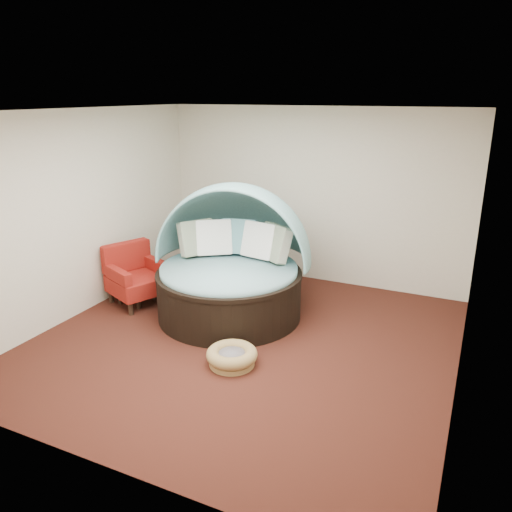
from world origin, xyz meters
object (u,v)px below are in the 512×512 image
at_px(canopy_daybed, 231,255).
at_px(red_armchair, 136,276).
at_px(pet_basket, 232,356).
at_px(side_table, 137,285).

xyz_separation_m(canopy_daybed, red_armchair, (-1.46, -0.28, -0.45)).
height_order(canopy_daybed, pet_basket, canopy_daybed).
height_order(red_armchair, side_table, red_armchair).
bearing_deg(side_table, red_armchair, 142.02).
height_order(pet_basket, red_armchair, red_armchair).
xyz_separation_m(canopy_daybed, side_table, (-1.45, -0.28, -0.58)).
bearing_deg(side_table, canopy_daybed, 11.09).
bearing_deg(pet_basket, canopy_daybed, 117.50).
bearing_deg(canopy_daybed, pet_basket, -74.70).
bearing_deg(red_armchair, pet_basket, -2.28).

